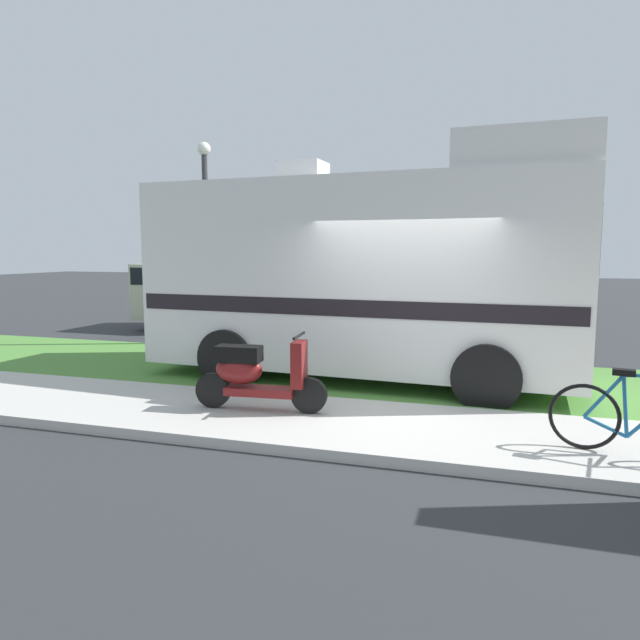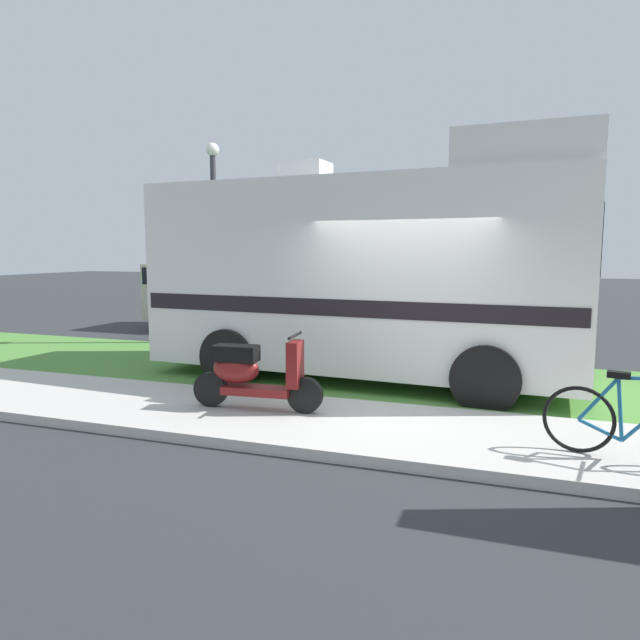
{
  "view_description": "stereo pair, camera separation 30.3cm",
  "coord_description": "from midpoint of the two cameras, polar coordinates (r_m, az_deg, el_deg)",
  "views": [
    {
      "loc": [
        1.17,
        -7.42,
        2.09
      ],
      "look_at": [
        -1.19,
        0.3,
        1.1
      ],
      "focal_mm": 31.86,
      "sensor_mm": 36.0,
      "label": 1
    },
    {
      "loc": [
        1.46,
        -7.33,
        2.09
      ],
      "look_at": [
        -1.19,
        0.3,
        1.1
      ],
      "focal_mm": 31.86,
      "sensor_mm": 36.0,
      "label": 2
    }
  ],
  "objects": [
    {
      "name": "pickup_truck_near",
      "position": [
        15.22,
        -8.58,
        2.57
      ],
      "size": [
        5.15,
        2.2,
        1.74
      ],
      "color": "#B7B29E",
      "rests_on": "ground"
    },
    {
      "name": "ground_plane",
      "position": [
        7.77,
        8.81,
        -8.69
      ],
      "size": [
        80.0,
        80.0,
        0.0
      ],
      "primitive_type": "plane",
      "color": "#2D3033"
    },
    {
      "name": "grass_strip",
      "position": [
        9.2,
        10.51,
        -6.0
      ],
      "size": [
        24.0,
        3.4,
        0.08
      ],
      "color": "#4C8438",
      "rests_on": "ground"
    },
    {
      "name": "sidewalk",
      "position": [
        6.63,
        6.91,
        -10.89
      ],
      "size": [
        24.0,
        2.0,
        0.12
      ],
      "color": "beige",
      "rests_on": "ground"
    },
    {
      "name": "street_lamp_post",
      "position": [
        12.55,
        -9.9,
        9.38
      ],
      "size": [
        0.28,
        0.28,
        4.36
      ],
      "color": "#333338",
      "rests_on": "ground"
    },
    {
      "name": "bicycle",
      "position": [
        6.2,
        30.54,
        -8.9
      ],
      "size": [
        1.65,
        0.52,
        0.89
      ],
      "color": "black",
      "rests_on": "ground"
    },
    {
      "name": "motorhome_rv",
      "position": [
        8.98,
        5.99,
        4.71
      ],
      "size": [
        6.7,
        2.8,
        3.64
      ],
      "color": "silver",
      "rests_on": "ground"
    },
    {
      "name": "scooter",
      "position": [
        7.1,
        -5.65,
        -5.35
      ],
      "size": [
        1.69,
        0.5,
        0.97
      ],
      "color": "black",
      "rests_on": "ground"
    }
  ]
}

